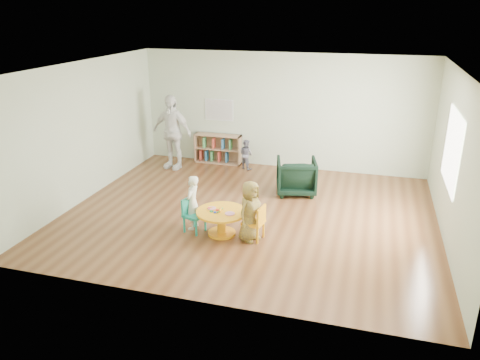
{
  "coord_description": "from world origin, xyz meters",
  "views": [
    {
      "loc": [
        2.11,
        -8.06,
        3.8
      ],
      "look_at": [
        -0.11,
        -0.3,
        0.79
      ],
      "focal_mm": 35.0,
      "sensor_mm": 36.0,
      "label": 1
    }
  ],
  "objects": [
    {
      "name": "room",
      "position": [
        0.01,
        0.0,
        1.89
      ],
      "size": [
        7.1,
        7.0,
        2.8
      ],
      "color": "brown",
      "rests_on": "ground"
    },
    {
      "name": "activity_table",
      "position": [
        -0.26,
        -0.98,
        0.31
      ],
      "size": [
        0.89,
        0.89,
        0.49
      ],
      "rotation": [
        0.0,
        0.0,
        0.3
      ],
      "color": "#FFA915",
      "rests_on": "ground"
    },
    {
      "name": "kid_chair_left",
      "position": [
        -0.79,
        -1.0,
        0.33
      ],
      "size": [
        0.42,
        0.42,
        0.62
      ],
      "rotation": [
        0.0,
        0.0,
        -1.86
      ],
      "color": "#198D79",
      "rests_on": "ground"
    },
    {
      "name": "kid_chair_right",
      "position": [
        0.38,
        -1.01,
        0.34
      ],
      "size": [
        0.39,
        0.39,
        0.63
      ],
      "rotation": [
        0.0,
        0.0,
        1.41
      ],
      "color": "#FFA915",
      "rests_on": "ground"
    },
    {
      "name": "bookshelf",
      "position": [
        -1.61,
        2.86,
        0.37
      ],
      "size": [
        1.2,
        0.3,
        0.75
      ],
      "color": "#A07859",
      "rests_on": "ground"
    },
    {
      "name": "alphabet_poster",
      "position": [
        -1.6,
        2.98,
        1.35
      ],
      "size": [
        0.74,
        0.01,
        0.54
      ],
      "color": "white",
      "rests_on": "ground"
    },
    {
      "name": "armchair",
      "position": [
        0.68,
        1.32,
        0.38
      ],
      "size": [
        0.99,
        1.01,
        0.76
      ],
      "primitive_type": "imported",
      "rotation": [
        0.0,
        0.0,
        3.38
      ],
      "color": "black",
      "rests_on": "ground"
    },
    {
      "name": "child_left",
      "position": [
        -0.83,
        -0.89,
        0.5
      ],
      "size": [
        0.26,
        0.38,
        1.0
      ],
      "primitive_type": "imported",
      "rotation": [
        0.0,
        0.0,
        -1.61
      ],
      "color": "white",
      "rests_on": "ground"
    },
    {
      "name": "child_right",
      "position": [
        0.28,
        -1.04,
        0.54
      ],
      "size": [
        0.53,
        0.62,
        1.07
      ],
      "primitive_type": "imported",
      "rotation": [
        0.0,
        0.0,
        1.15
      ],
      "color": "yellow",
      "rests_on": "ground"
    },
    {
      "name": "toddler",
      "position": [
        -0.78,
        2.57,
        0.37
      ],
      "size": [
        0.45,
        0.42,
        0.75
      ],
      "primitive_type": "imported",
      "rotation": [
        0.0,
        0.0,
        2.67
      ],
      "color": "#18193D",
      "rests_on": "ground"
    },
    {
      "name": "adult_caretaker",
      "position": [
        -2.55,
        2.16,
        0.91
      ],
      "size": [
        1.13,
        0.64,
        1.83
      ],
      "primitive_type": "imported",
      "rotation": [
        0.0,
        0.0,
        -0.19
      ],
      "color": "white",
      "rests_on": "ground"
    }
  ]
}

